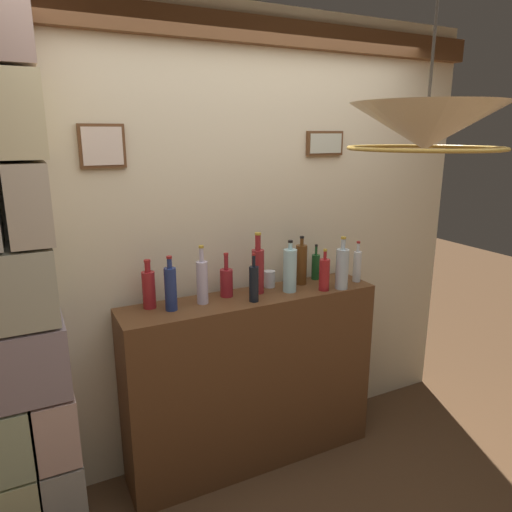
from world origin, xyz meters
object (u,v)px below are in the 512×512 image
(liquor_bottle_rye, at_px, (342,268))
(pendant_lamp, at_px, (426,128))
(liquor_bottle_brandy, at_px, (316,266))
(liquor_bottle_scotch, at_px, (301,264))
(glass_tumbler_rocks, at_px, (269,279))
(liquor_bottle_mezcal, at_px, (226,282))
(liquor_bottle_amaro, at_px, (258,269))
(liquor_bottle_gin, at_px, (202,281))
(liquor_bottle_bourbon, at_px, (171,288))
(liquor_bottle_tequila, at_px, (324,274))
(liquor_bottle_vodka, at_px, (290,270))
(liquor_bottle_vermouth, at_px, (357,266))
(liquor_bottle_rum, at_px, (254,283))
(liquor_bottle_whiskey, at_px, (149,288))

(liquor_bottle_rye, distance_m, pendant_lamp, 1.09)
(liquor_bottle_brandy, height_order, liquor_bottle_scotch, liquor_bottle_scotch)
(liquor_bottle_brandy, relative_size, glass_tumbler_rocks, 2.29)
(liquor_bottle_mezcal, distance_m, liquor_bottle_rye, 0.69)
(liquor_bottle_brandy, height_order, liquor_bottle_amaro, liquor_bottle_amaro)
(liquor_bottle_gin, height_order, liquor_bottle_amaro, liquor_bottle_amaro)
(liquor_bottle_bourbon, bearing_deg, liquor_bottle_amaro, 4.17)
(liquor_bottle_gin, xyz_separation_m, liquor_bottle_rye, (0.83, -0.14, 0.00))
(liquor_bottle_tequila, xyz_separation_m, liquor_bottle_vodka, (-0.19, 0.07, 0.03))
(liquor_bottle_vodka, bearing_deg, liquor_bottle_brandy, 26.09)
(liquor_bottle_brandy, height_order, liquor_bottle_gin, liquor_bottle_gin)
(liquor_bottle_tequila, height_order, pendant_lamp, pendant_lamp)
(liquor_bottle_gin, distance_m, liquor_bottle_amaro, 0.35)
(liquor_bottle_tequila, xyz_separation_m, liquor_bottle_scotch, (-0.06, 0.16, 0.03))
(liquor_bottle_amaro, height_order, liquor_bottle_rye, liquor_bottle_amaro)
(liquor_bottle_mezcal, height_order, glass_tumbler_rocks, liquor_bottle_mezcal)
(liquor_bottle_mezcal, relative_size, liquor_bottle_gin, 0.78)
(liquor_bottle_bourbon, xyz_separation_m, liquor_bottle_gin, (0.18, 0.02, 0.00))
(liquor_bottle_scotch, distance_m, pendant_lamp, 1.21)
(liquor_bottle_vermouth, relative_size, liquor_bottle_gin, 0.80)
(liquor_bottle_tequila, xyz_separation_m, liquor_bottle_rum, (-0.46, 0.02, 0.01))
(liquor_bottle_tequila, height_order, liquor_bottle_vodka, liquor_bottle_vodka)
(liquor_bottle_vodka, distance_m, glass_tumbler_rocks, 0.16)
(liquor_bottle_tequila, bearing_deg, liquor_bottle_rum, 178.02)
(liquor_bottle_brandy, distance_m, liquor_bottle_rum, 0.56)
(liquor_bottle_gin, bearing_deg, liquor_bottle_tequila, -9.19)
(liquor_bottle_amaro, bearing_deg, liquor_bottle_vermouth, -7.29)
(liquor_bottle_bourbon, relative_size, liquor_bottle_brandy, 1.30)
(liquor_bottle_gin, distance_m, liquor_bottle_rum, 0.28)
(liquor_bottle_gin, height_order, liquor_bottle_vodka, liquor_bottle_gin)
(liquor_bottle_amaro, xyz_separation_m, liquor_bottle_vodka, (0.18, -0.06, -0.01))
(liquor_bottle_bourbon, bearing_deg, liquor_bottle_vodka, -1.76)
(liquor_bottle_brandy, bearing_deg, liquor_bottle_vodka, -153.91)
(liquor_bottle_whiskey, bearing_deg, liquor_bottle_vermouth, -5.69)
(liquor_bottle_rye, height_order, pendant_lamp, pendant_lamp)
(liquor_bottle_rum, bearing_deg, liquor_bottle_tequila, -1.98)
(liquor_bottle_scotch, relative_size, liquor_bottle_rum, 1.09)
(liquor_bottle_scotch, bearing_deg, liquor_bottle_vodka, -146.26)
(liquor_bottle_gin, bearing_deg, liquor_bottle_bourbon, -173.04)
(pendant_lamp, bearing_deg, liquor_bottle_vermouth, 66.64)
(liquor_bottle_whiskey, relative_size, liquor_bottle_rum, 0.96)
(liquor_bottle_rum, relative_size, glass_tumbler_rocks, 2.80)
(liquor_bottle_rum, bearing_deg, liquor_bottle_scotch, 20.21)
(liquor_bottle_tequila, xyz_separation_m, liquor_bottle_vermouth, (0.28, 0.05, 0.00))
(liquor_bottle_mezcal, distance_m, liquor_bottle_amaro, 0.20)
(liquor_bottle_vermouth, bearing_deg, liquor_bottle_scotch, 161.61)
(liquor_bottle_rum, distance_m, liquor_bottle_vodka, 0.27)
(liquor_bottle_amaro, bearing_deg, liquor_bottle_tequila, -19.63)
(liquor_bottle_vermouth, distance_m, liquor_bottle_gin, 1.00)
(liquor_bottle_rum, relative_size, pendant_lamp, 0.44)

